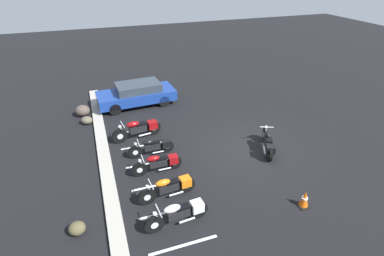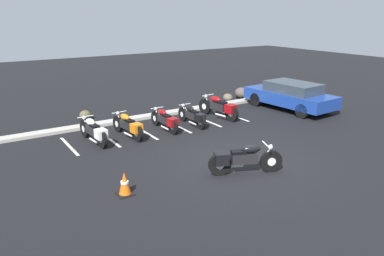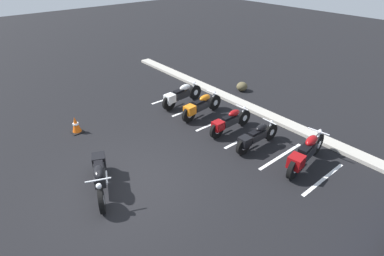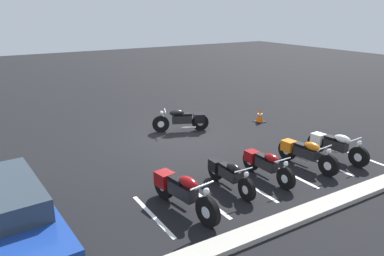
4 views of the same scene
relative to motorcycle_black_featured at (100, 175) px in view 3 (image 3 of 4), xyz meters
The scene contains 16 objects.
ground 0.92m from the motorcycle_black_featured, 55.86° to the left, with size 60.00×60.00×0.00m, color black.
motorcycle_black_featured is the anchor object (origin of this frame).
parked_bike_0 5.47m from the motorcycle_black_featured, 118.94° to the left, with size 0.59×2.11×0.83m.
parked_bike_1 4.95m from the motorcycle_black_featured, 106.06° to the left, with size 0.60×2.09×0.82m.
parked_bike_2 4.75m from the motorcycle_black_featured, 88.08° to the left, with size 0.56×1.98×0.78m.
parked_bike_3 4.91m from the motorcycle_black_featured, 73.45° to the left, with size 0.55×1.95×0.77m.
parked_bike_4 5.83m from the motorcycle_black_featured, 59.26° to the left, with size 0.74×2.31×0.91m.
concrete_curb 6.77m from the motorcycle_black_featured, 86.16° to the left, with size 18.00×0.50×0.12m, color #A8A399.
landscape_rock_0 8.11m from the motorcycle_black_featured, 104.30° to the left, with size 0.48×0.51×0.42m, color brown.
traffic_cone 3.35m from the motorcycle_black_featured, 169.47° to the left, with size 0.40×0.40×0.61m.
stall_line_0 6.08m from the motorcycle_black_featured, 125.25° to the left, with size 0.10×2.10×0.00m, color white.
stall_line_1 5.38m from the motorcycle_black_featured, 112.60° to the left, with size 0.10×2.10×0.00m, color white.
stall_line_2 5.01m from the motorcycle_black_featured, 97.16° to the left, with size 0.10×2.10×0.00m, color white.
stall_line_3 5.03m from the motorcycle_black_featured, 80.63° to the left, with size 0.10×2.10×0.00m, color white.
stall_line_4 5.46m from the motorcycle_black_featured, 65.51° to the left, with size 0.10×2.10×0.00m, color white.
stall_line_5 6.19m from the motorcycle_black_featured, 53.27° to the left, with size 0.10×2.10×0.00m, color white.
Camera 3 is at (5.87, -2.77, 5.54)m, focal length 28.00 mm.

